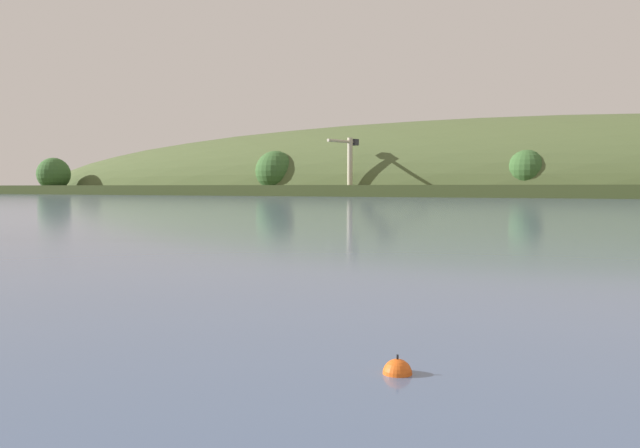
{
  "coord_description": "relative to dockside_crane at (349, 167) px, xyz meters",
  "views": [
    {
      "loc": [
        16.71,
        10.18,
        3.34
      ],
      "look_at": [
        3.64,
        38.51,
        1.55
      ],
      "focal_mm": 36.38,
      "sensor_mm": 36.0,
      "label": 1
    }
  ],
  "objects": [
    {
      "name": "far_shoreline_hill",
      "position": [
        32.56,
        36.8,
        -9.98
      ],
      "size": [
        571.52,
        113.94,
        58.39
      ],
      "rotation": [
        0.0,
        0.0,
        -0.05
      ],
      "color": "#35401E",
      "rests_on": "ground"
    },
    {
      "name": "mooring_buoy_foreground",
      "position": [
        82.91,
        -201.14,
        -10.15
      ],
      "size": [
        0.53,
        0.53,
        0.61
      ],
      "color": "#EA5B19",
      "rests_on": "ground"
    },
    {
      "name": "dockside_crane",
      "position": [
        0.0,
        0.0,
        0.0
      ],
      "size": [
        6.47,
        15.15,
        20.57
      ],
      "rotation": [
        0.0,
        0.0,
        4.42
      ],
      "color": "#4C4C51",
      "rests_on": "ground"
    }
  ]
}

